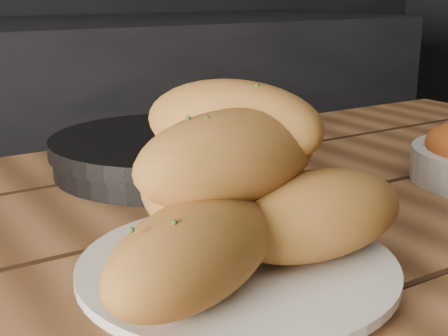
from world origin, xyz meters
TOP-DOWN VIEW (x-y plane):
  - plate at (0.31, 0.64)m, footprint 0.26×0.26m
  - bread_rolls at (0.31, 0.64)m, footprint 0.29×0.25m
  - skillet at (0.41, 0.95)m, footprint 0.42×0.29m

SIDE VIEW (x-z plane):
  - plate at x=0.31m, z-range 0.75..0.77m
  - skillet at x=0.41m, z-range 0.75..0.80m
  - bread_rolls at x=0.31m, z-range 0.76..0.90m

